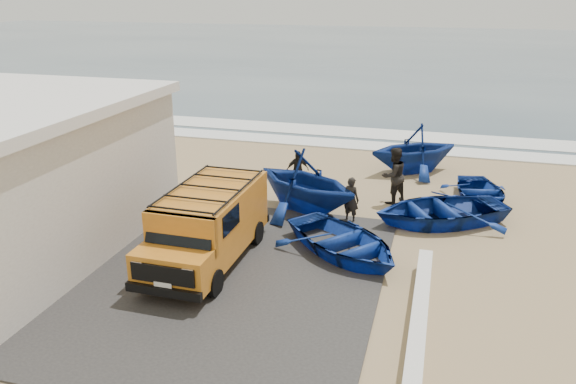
# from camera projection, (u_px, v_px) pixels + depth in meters

# --- Properties ---
(ground) EXTENTS (160.00, 160.00, 0.00)m
(ground) POSITION_uv_depth(u_px,v_px,m) (251.00, 247.00, 16.50)
(ground) COLOR tan
(slab) EXTENTS (12.00, 10.00, 0.05)m
(slab) POSITION_uv_depth(u_px,v_px,m) (157.00, 268.00, 15.18)
(slab) COLOR #373532
(slab) RESTS_ON ground
(ocean) EXTENTS (180.00, 88.00, 0.01)m
(ocean) POSITION_uv_depth(u_px,v_px,m) (404.00, 51.00, 67.16)
(ocean) COLOR #385166
(ocean) RESTS_ON ground
(surf_line) EXTENTS (180.00, 1.60, 0.06)m
(surf_line) POSITION_uv_depth(u_px,v_px,m) (331.00, 143.00, 27.34)
(surf_line) COLOR white
(surf_line) RESTS_ON ground
(surf_wash) EXTENTS (180.00, 2.20, 0.04)m
(surf_wash) POSITION_uv_depth(u_px,v_px,m) (341.00, 131.00, 29.61)
(surf_wash) COLOR white
(surf_wash) RESTS_ON ground
(parapet) EXTENTS (0.35, 6.00, 0.55)m
(parapet) POSITION_uv_depth(u_px,v_px,m) (419.00, 319.00, 12.43)
(parapet) COLOR silver
(parapet) RESTS_ON ground
(van) EXTENTS (2.06, 4.97, 2.12)m
(van) POSITION_uv_depth(u_px,v_px,m) (208.00, 223.00, 15.27)
(van) COLOR orange
(van) RESTS_ON ground
(boat_near_left) EXTENTS (4.98, 4.85, 0.84)m
(boat_near_left) POSITION_uv_depth(u_px,v_px,m) (343.00, 241.00, 15.85)
(boat_near_left) COLOR navy
(boat_near_left) RESTS_ON ground
(boat_near_right) EXTENTS (5.33, 4.80, 0.91)m
(boat_near_right) POSITION_uv_depth(u_px,v_px,m) (440.00, 210.00, 18.03)
(boat_near_right) COLOR navy
(boat_near_right) RESTS_ON ground
(boat_mid_left) EXTENTS (5.21, 4.98, 2.14)m
(boat_mid_left) POSITION_uv_depth(u_px,v_px,m) (306.00, 181.00, 18.80)
(boat_mid_left) COLOR navy
(boat_mid_left) RESTS_ON ground
(boat_mid_right) EXTENTS (2.99, 3.75, 0.70)m
(boat_mid_right) POSITION_uv_depth(u_px,v_px,m) (480.00, 193.00, 19.82)
(boat_mid_right) COLOR navy
(boat_mid_right) RESTS_ON ground
(boat_far_left) EXTENTS (4.99, 4.85, 2.00)m
(boat_far_left) POSITION_uv_depth(u_px,v_px,m) (414.00, 148.00, 22.89)
(boat_far_left) COLOR navy
(boat_far_left) RESTS_ON ground
(fisherman_front) EXTENTS (0.64, 0.53, 1.51)m
(fisherman_front) POSITION_uv_depth(u_px,v_px,m) (351.00, 199.00, 18.06)
(fisherman_front) COLOR black
(fisherman_front) RESTS_ON ground
(fisherman_middle) EXTENTS (1.23, 1.23, 2.01)m
(fisherman_middle) POSITION_uv_depth(u_px,v_px,m) (394.00, 176.00, 19.56)
(fisherman_middle) COLOR black
(fisherman_middle) RESTS_ON ground
(fisherman_back) EXTENTS (0.94, 0.77, 1.49)m
(fisherman_back) POSITION_uv_depth(u_px,v_px,m) (297.00, 170.00, 20.97)
(fisherman_back) COLOR black
(fisherman_back) RESTS_ON ground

